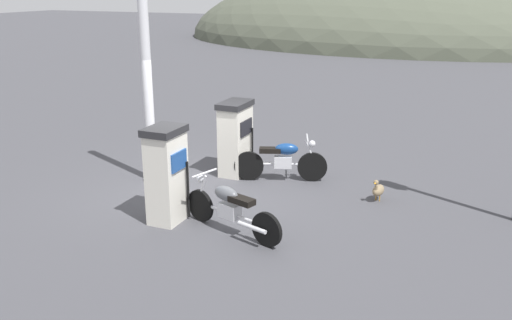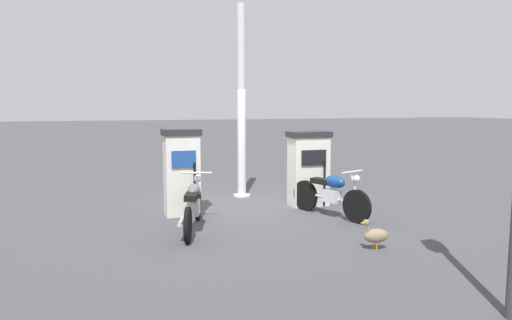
# 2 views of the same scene
# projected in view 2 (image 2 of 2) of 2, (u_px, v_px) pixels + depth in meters

# --- Properties ---
(ground_plane) EXTENTS (120.00, 120.00, 0.00)m
(ground_plane) POSITION_uv_depth(u_px,v_px,m) (246.00, 208.00, 9.73)
(ground_plane) COLOR #424247
(fuel_pump_near) EXTENTS (0.58, 0.72, 1.68)m
(fuel_pump_near) POSITION_uv_depth(u_px,v_px,m) (182.00, 172.00, 9.05)
(fuel_pump_near) COLOR silver
(fuel_pump_near) RESTS_ON ground
(fuel_pump_far) EXTENTS (0.57, 0.87, 1.58)m
(fuel_pump_far) POSITION_uv_depth(u_px,v_px,m) (309.00, 168.00, 9.89)
(fuel_pump_far) COLOR silver
(fuel_pump_far) RESTS_ON ground
(motorcycle_near_pump) EXTENTS (1.98, 0.84, 0.92)m
(motorcycle_near_pump) POSITION_uv_depth(u_px,v_px,m) (193.00, 204.00, 7.97)
(motorcycle_near_pump) COLOR black
(motorcycle_near_pump) RESTS_ON ground
(motorcycle_far_pump) EXTENTS (1.83, 0.83, 0.95)m
(motorcycle_far_pump) POSITION_uv_depth(u_px,v_px,m) (331.00, 193.00, 8.92)
(motorcycle_far_pump) COLOR black
(motorcycle_far_pump) RESTS_ON ground
(wandering_duck) EXTENTS (0.24, 0.46, 0.47)m
(wandering_duck) POSITION_uv_depth(u_px,v_px,m) (375.00, 235.00, 6.89)
(wandering_duck) COLOR #847051
(wandering_duck) RESTS_ON ground
(canopy_support_pole) EXTENTS (0.40, 0.40, 4.42)m
(canopy_support_pole) POSITION_uv_depth(u_px,v_px,m) (242.00, 105.00, 10.74)
(canopy_support_pole) COLOR silver
(canopy_support_pole) RESTS_ON ground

